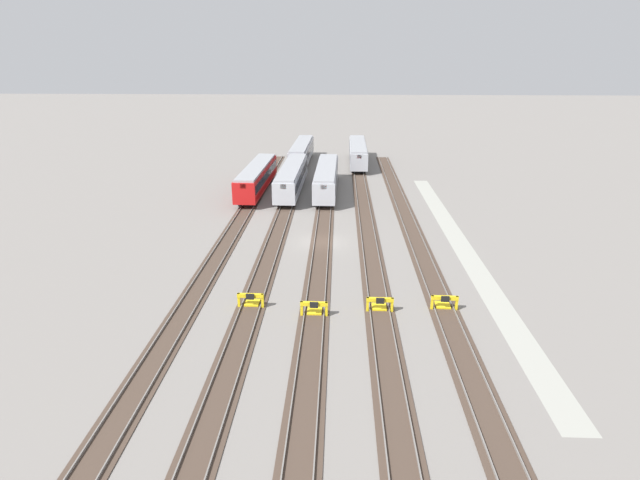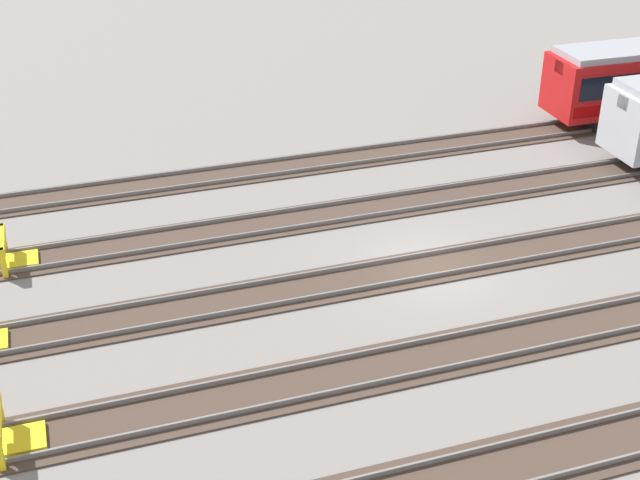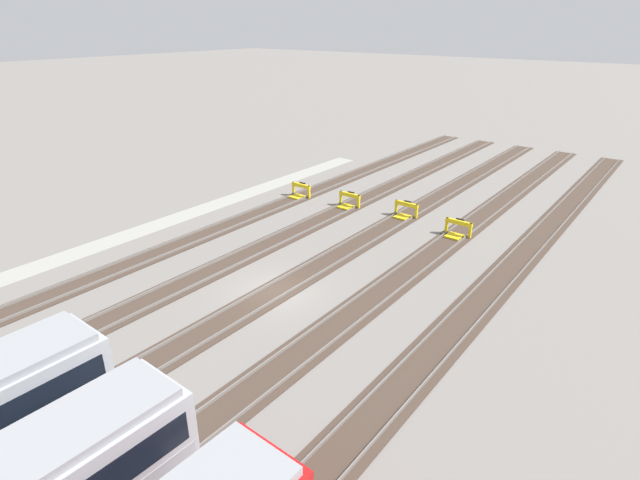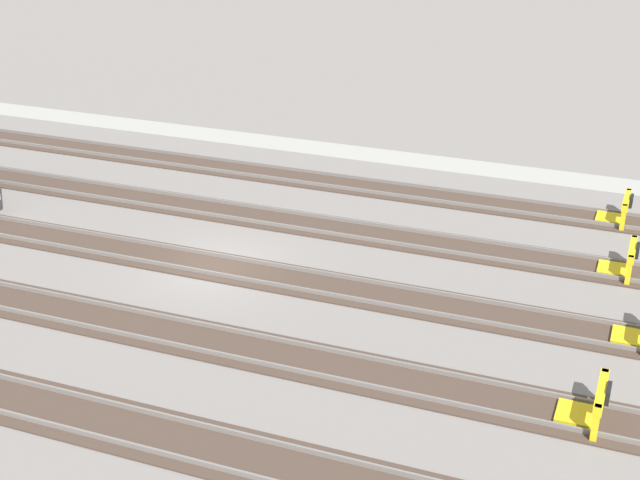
# 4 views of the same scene
# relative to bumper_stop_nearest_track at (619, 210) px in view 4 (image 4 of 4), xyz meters

# --- Properties ---
(ground_plane) EXTENTS (400.00, 400.00, 0.00)m
(ground_plane) POSITION_rel_bumper_stop_nearest_track_xyz_m (13.65, 9.65, -0.51)
(ground_plane) COLOR gray
(service_walkway) EXTENTS (54.00, 2.00, 0.01)m
(service_walkway) POSITION_rel_bumper_stop_nearest_track_xyz_m (13.65, -4.33, -0.51)
(service_walkway) COLOR #9E9E93
(service_walkway) RESTS_ON ground
(rail_track_nearest) EXTENTS (90.00, 2.23, 0.21)m
(rail_track_nearest) POSITION_rel_bumper_stop_nearest_track_xyz_m (13.65, 0.01, -0.47)
(rail_track_nearest) COLOR #47382D
(rail_track_nearest) RESTS_ON ground
(rail_track_near_inner) EXTENTS (90.00, 2.23, 0.21)m
(rail_track_near_inner) POSITION_rel_bumper_stop_nearest_track_xyz_m (13.65, 4.83, -0.47)
(rail_track_near_inner) COLOR #47382D
(rail_track_near_inner) RESTS_ON ground
(rail_track_middle) EXTENTS (90.00, 2.24, 0.21)m
(rail_track_middle) POSITION_rel_bumper_stop_nearest_track_xyz_m (13.65, 9.65, -0.47)
(rail_track_middle) COLOR #47382D
(rail_track_middle) RESTS_ON ground
(rail_track_far_inner) EXTENTS (90.00, 2.23, 0.21)m
(rail_track_far_inner) POSITION_rel_bumper_stop_nearest_track_xyz_m (13.65, 14.47, -0.47)
(rail_track_far_inner) COLOR #47382D
(rail_track_far_inner) RESTS_ON ground
(rail_track_farthest) EXTENTS (90.00, 2.23, 0.21)m
(rail_track_farthest) POSITION_rel_bumper_stop_nearest_track_xyz_m (13.65, 19.29, -0.47)
(rail_track_farthest) COLOR #47382D
(rail_track_farthest) RESTS_ON ground
(bumper_stop_nearest_track) EXTENTS (1.36, 2.01, 1.22)m
(bumper_stop_nearest_track) POSITION_rel_bumper_stop_nearest_track_xyz_m (0.00, 0.00, 0.00)
(bumper_stop_nearest_track) COLOR yellow
(bumper_stop_nearest_track) RESTS_ON ground
(bumper_stop_near_inner_track) EXTENTS (1.35, 2.00, 1.22)m
(bumper_stop_near_inner_track) POSITION_rel_bumper_stop_nearest_track_xyz_m (-0.48, 4.82, 0.00)
(bumper_stop_near_inner_track) COLOR yellow
(bumper_stop_near_inner_track) RESTS_ON ground
(bumper_stop_far_inner_track) EXTENTS (1.36, 2.00, 1.22)m
(bumper_stop_far_inner_track) POSITION_rel_bumper_stop_nearest_track_xyz_m (-0.19, 14.46, 0.00)
(bumper_stop_far_inner_track) COLOR yellow
(bumper_stop_far_inner_track) RESTS_ON ground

